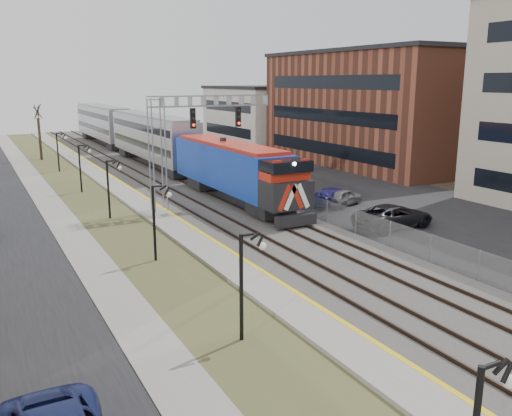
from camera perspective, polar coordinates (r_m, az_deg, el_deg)
sidewalk at (r=44.27m, az=-20.96°, el=0.50°), size 2.00×120.00×0.08m
grass_median at (r=44.70m, az=-17.15°, el=0.89°), size 4.00×120.00×0.06m
platform at (r=45.31m, az=-13.45°, el=1.40°), size 2.00×120.00×0.24m
ballast_bed at (r=46.77m, az=-7.52°, el=1.99°), size 8.00×120.00×0.20m
parking_lot at (r=52.11m, az=4.94°, el=3.12°), size 16.00×120.00×0.04m
platform_edge at (r=45.51m, az=-12.38°, el=1.67°), size 0.24×120.00×0.01m
track_near at (r=46.10m, az=-9.85°, el=1.96°), size 1.58×120.00×0.15m
track_far at (r=47.27m, az=-5.82°, el=2.37°), size 1.58×120.00×0.15m
train at (r=63.23m, az=-11.93°, el=7.29°), size 3.00×63.05×5.33m
signal_gantry at (r=38.52m, az=-7.96°, el=7.83°), size 9.00×1.07×8.15m
lampposts at (r=28.41m, az=-10.85°, el=-1.55°), size 0.14×62.14×4.00m
fence at (r=48.24m, az=-2.87°, el=3.28°), size 0.04×120.00×1.60m
buildings_east at (r=57.48m, az=19.20°, el=9.70°), size 16.00×76.00×15.00m
car_lot_c at (r=35.31m, az=14.27°, el=-0.91°), size 5.55×2.77×1.51m
car_lot_d at (r=41.07m, az=8.19°, el=1.19°), size 4.88×3.39×1.31m
car_lot_e at (r=40.85m, az=9.10°, el=1.09°), size 4.12×2.87×1.30m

